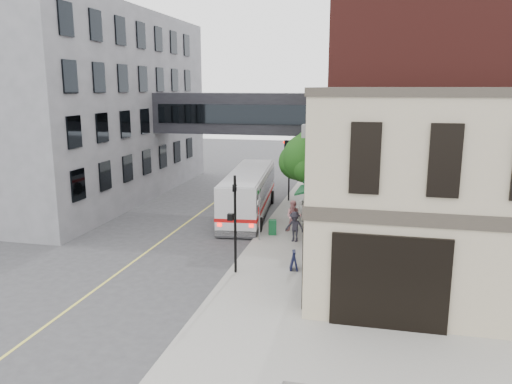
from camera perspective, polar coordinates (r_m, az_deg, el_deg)
The scene contains 17 objects.
ground at distance 21.53m, azimuth -4.82°, elevation -11.27°, with size 120.00×120.00×0.00m, color #38383A.
sidewalk_main at distance 34.12m, azimuth 5.58°, elevation -2.34°, with size 4.00×60.00×0.15m, color gray.
corner_building at distance 21.43m, azimuth 20.26°, elevation -0.27°, with size 10.19×8.12×8.45m.
brick_building at distance 34.05m, azimuth 19.65°, elevation 8.78°, with size 13.76×18.00×14.00m.
opposite_building at distance 41.83m, azimuth -20.93°, elevation 9.18°, with size 14.00×24.00×14.00m, color slate.
skyway_bridge at distance 37.98m, azimuth -1.01°, elevation 8.99°, with size 14.00×3.18×3.00m.
traffic_signal_near at distance 22.28m, azimuth -2.49°, elevation -2.32°, with size 0.44×0.22×4.60m.
traffic_signal_far at distance 36.65m, azimuth 3.60°, elevation 3.89°, with size 0.53×0.28×4.50m.
street_sign_pole at distance 27.24m, azimuth 0.38°, elevation -1.93°, with size 0.08×0.75×3.00m.
street_tree at distance 32.59m, azimuth 5.88°, elevation 3.86°, with size 3.80×3.20×5.60m.
lane_marking at distance 32.03m, azimuth -7.91°, elevation -3.48°, with size 0.12×40.00×0.01m, color #D8CC4C.
bus at distance 33.11m, azimuth -0.83°, elevation 0.08°, with size 3.55×11.16×2.95m.
pedestrian_a at distance 30.38m, azimuth 5.25°, elevation -2.40°, with size 0.59×0.39×1.63m, color beige.
pedestrian_b at distance 29.07m, azimuth 4.34°, elevation -2.79°, with size 0.91×0.71×1.88m, color #D58A8D.
pedestrian_c at distance 27.33m, azimuth 4.44°, elevation -3.97°, with size 1.08×0.62×1.68m, color black.
newspaper_box at distance 28.63m, azimuth 1.89°, elevation -4.04°, with size 0.43×0.39×0.87m, color #13562C.
sandwich_board at distance 23.34m, azimuth 4.35°, elevation -7.79°, with size 0.33×0.51×0.90m, color black.
Camera 1 is at (6.15, -18.81, 8.49)m, focal length 35.00 mm.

